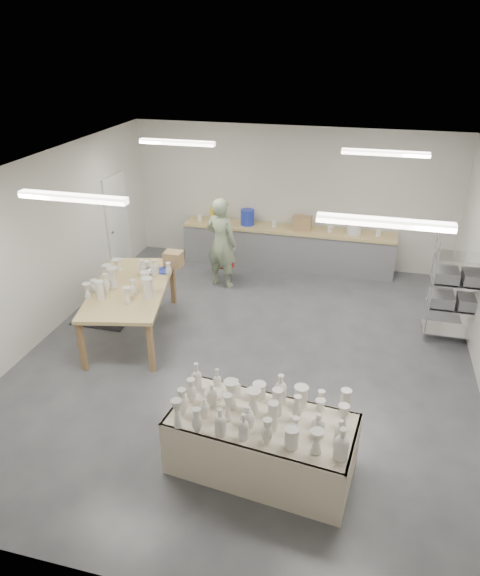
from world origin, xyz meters
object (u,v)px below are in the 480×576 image
(work_table, at_px, (133,284))
(red_stool, at_px, (225,265))
(potter, at_px, (221,243))
(drying_table, at_px, (261,440))

(work_table, distance_m, red_stool, 2.62)
(work_table, distance_m, potter, 2.31)
(potter, relative_size, red_stool, 3.94)
(drying_table, distance_m, red_stool, 5.29)
(drying_table, bearing_deg, work_table, 143.66)
(potter, bearing_deg, work_table, 82.17)
(work_table, bearing_deg, drying_table, -55.50)
(drying_table, relative_size, potter, 1.20)
(drying_table, relative_size, red_stool, 4.74)
(drying_table, height_order, red_stool, drying_table)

